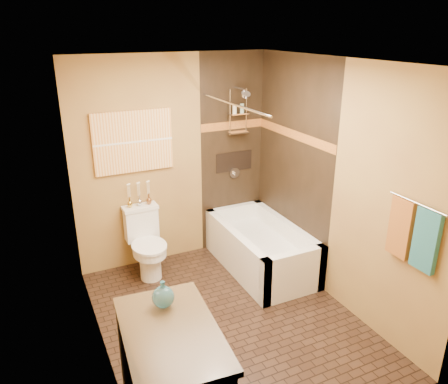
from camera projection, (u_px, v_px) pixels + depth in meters
floor at (228, 319)px, 4.40m from camera, size 3.00×3.00×0.00m
wall_left at (93, 230)px, 3.47m from camera, size 0.02×3.00×2.50m
wall_right at (335, 185)px, 4.43m from camera, size 0.02×3.00×2.50m
wall_back at (174, 161)px, 5.22m from camera, size 2.40×0.02×2.50m
wall_front at (336, 289)px, 2.69m from camera, size 2.40×0.02×2.50m
ceiling at (229, 61)px, 3.51m from camera, size 3.00×3.00×0.00m
alcove_tile_back at (232, 154)px, 5.52m from camera, size 0.85×0.01×2.50m
alcove_tile_right at (292, 166)px, 5.06m from camera, size 0.01×1.50×2.50m
mosaic_band_back at (233, 125)px, 5.38m from camera, size 0.85×0.01×0.10m
mosaic_band_right at (293, 134)px, 4.93m from camera, size 0.01×1.50×0.10m
alcove_niche at (234, 161)px, 5.56m from camera, size 0.50×0.01×0.25m
shower_fixtures at (238, 123)px, 5.29m from camera, size 0.24×0.33×1.16m
curtain_rod at (232, 104)px, 4.47m from camera, size 0.03×1.55×0.03m
towel_bar at (417, 203)px, 3.46m from camera, size 0.02×0.55×0.02m
towel_teal at (426, 240)px, 3.45m from camera, size 0.05×0.22×0.52m
towel_rust at (401, 228)px, 3.67m from camera, size 0.05×0.22×0.52m
sunset_painting at (133, 142)px, 4.90m from camera, size 0.90×0.04×0.70m
vanity_mirror at (122, 258)px, 2.54m from camera, size 0.01×1.00×0.90m
bathtub at (261, 251)px, 5.27m from camera, size 0.80×1.50×0.55m
toilet at (146, 243)px, 5.08m from camera, size 0.41×0.60×0.80m
vanity at (172, 383)px, 3.02m from camera, size 0.70×1.06×0.89m
teal_bottle at (163, 294)px, 3.07m from camera, size 0.18×0.18×0.25m
bud_vases at (139, 194)px, 5.04m from camera, size 0.29×0.06×0.28m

